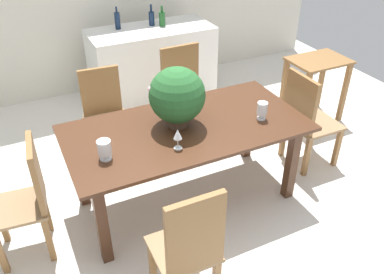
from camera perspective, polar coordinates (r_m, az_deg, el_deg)
The scene contains 16 objects.
ground_plane at distance 3.72m, azimuth -0.78°, elevation -8.47°, with size 7.04×7.04×0.00m, color silver.
dining_table at distance 3.31m, azimuth -0.76°, elevation -0.16°, with size 1.94×0.98×0.76m.
chair_foot_end at distance 3.99m, azimuth 15.78°, elevation 2.73°, with size 0.45×0.45×0.97m.
chair_head_end at distance 3.18m, azimuth -22.03°, elevation -7.72°, with size 0.44×0.44×0.95m.
chair_far_left at distance 4.06m, azimuth -12.17°, elevation 3.49°, with size 0.45×0.47×0.93m.
chair_far_right at distance 4.30m, azimuth -1.09°, elevation 6.57°, with size 0.47×0.47×1.01m.
chair_near_left at distance 2.57m, azimuth -0.37°, elevation -15.34°, with size 0.40×0.40×1.01m.
flower_centerpiece at distance 3.15m, azimuth -2.10°, elevation 5.79°, with size 0.44×0.44×0.49m.
crystal_vase_left at distance 2.90m, azimuth -12.23°, elevation -1.57°, with size 0.10×0.10×0.15m.
crystal_vase_center_near at distance 3.36m, azimuth 9.83°, elevation 3.86°, with size 0.09×0.09×0.15m.
wine_glass at distance 2.93m, azimuth -2.03°, elevation 0.28°, with size 0.06×0.06×0.16m.
kitchen_counter at distance 5.14m, azimuth -5.58°, elevation 10.00°, with size 1.48×0.67×0.93m, color silver.
wine_bottle_amber at distance 5.06m, azimuth -5.72°, elevation 16.34°, with size 0.07×0.07×0.25m.
wine_bottle_tall at distance 5.03m, azimuth -4.22°, elevation 16.29°, with size 0.07×0.07×0.24m.
wine_bottle_dark at distance 4.98m, azimuth -10.45°, elevation 15.84°, with size 0.06×0.06×0.26m.
side_table at distance 4.84m, azimuth 17.09°, elevation 8.27°, with size 0.64×0.47×0.75m.
Camera 1 is at (-1.17, -2.53, 2.47)m, focal length 37.91 mm.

